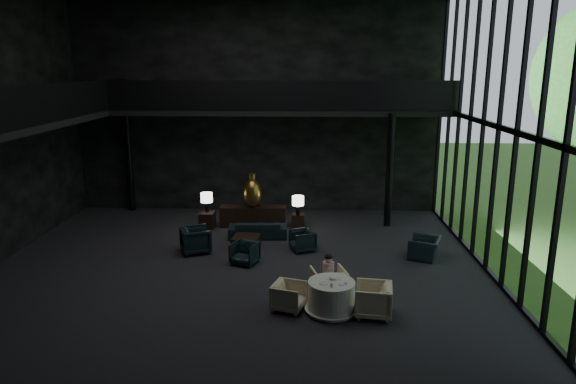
{
  "coord_description": "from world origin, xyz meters",
  "views": [
    {
      "loc": [
        1.86,
        -13.72,
        5.54
      ],
      "look_at": [
        1.37,
        0.5,
        2.06
      ],
      "focal_mm": 32.0,
      "sensor_mm": 36.0,
      "label": 1
    }
  ],
  "objects_px": {
    "side_table_left": "(207,220)",
    "lounge_armchair_west": "(196,237)",
    "window_armchair": "(425,246)",
    "coffee_table": "(246,242)",
    "dining_chair_west": "(289,296)",
    "side_table_right": "(298,220)",
    "lounge_armchair_east": "(302,240)",
    "sofa": "(258,227)",
    "table_lamp_right": "(298,202)",
    "child": "(328,266)",
    "console": "(253,216)",
    "lounge_armchair_south": "(245,253)",
    "dining_chair_east": "(373,297)",
    "table_lamp_left": "(207,198)",
    "dining_chair_north": "(329,281)",
    "dining_table": "(331,299)"
  },
  "relations": [
    {
      "from": "side_table_left",
      "to": "dining_table",
      "type": "distance_m",
      "value": 7.45
    },
    {
      "from": "side_table_right",
      "to": "lounge_armchair_west",
      "type": "height_order",
      "value": "lounge_armchair_west"
    },
    {
      "from": "table_lamp_right",
      "to": "dining_chair_west",
      "type": "height_order",
      "value": "table_lamp_right"
    },
    {
      "from": "lounge_armchair_west",
      "to": "child",
      "type": "distance_m",
      "value": 4.87
    },
    {
      "from": "side_table_right",
      "to": "window_armchair",
      "type": "xyz_separation_m",
      "value": [
        3.8,
        -2.88,
        0.13
      ]
    },
    {
      "from": "lounge_armchair_south",
      "to": "dining_chair_west",
      "type": "distance_m",
      "value": 3.13
    },
    {
      "from": "lounge_armchair_east",
      "to": "window_armchair",
      "type": "height_order",
      "value": "window_armchair"
    },
    {
      "from": "console",
      "to": "side_table_left",
      "type": "distance_m",
      "value": 1.62
    },
    {
      "from": "coffee_table",
      "to": "dining_chair_north",
      "type": "xyz_separation_m",
      "value": [
        2.45,
        -3.51,
        0.24
      ]
    },
    {
      "from": "table_lamp_right",
      "to": "dining_chair_west",
      "type": "xyz_separation_m",
      "value": [
        -0.12,
        -6.17,
        -0.66
      ]
    },
    {
      "from": "side_table_right",
      "to": "table_lamp_right",
      "type": "height_order",
      "value": "table_lamp_right"
    },
    {
      "from": "side_table_right",
      "to": "side_table_left",
      "type": "bearing_deg",
      "value": -176.37
    },
    {
      "from": "sofa",
      "to": "coffee_table",
      "type": "distance_m",
      "value": 1.03
    },
    {
      "from": "dining_table",
      "to": "child",
      "type": "distance_m",
      "value": 1.04
    },
    {
      "from": "coffee_table",
      "to": "dining_chair_north",
      "type": "height_order",
      "value": "dining_chair_north"
    },
    {
      "from": "table_lamp_right",
      "to": "dining_chair_east",
      "type": "distance_m",
      "value": 6.68
    },
    {
      "from": "side_table_right",
      "to": "window_armchair",
      "type": "relative_size",
      "value": 0.58
    },
    {
      "from": "coffee_table",
      "to": "table_lamp_left",
      "type": "bearing_deg",
      "value": 128.78
    },
    {
      "from": "side_table_right",
      "to": "dining_chair_north",
      "type": "bearing_deg",
      "value": -81.47
    },
    {
      "from": "side_table_right",
      "to": "lounge_armchair_west",
      "type": "relative_size",
      "value": 0.52
    },
    {
      "from": "lounge_armchair_west",
      "to": "lounge_armchair_south",
      "type": "distance_m",
      "value": 1.85
    },
    {
      "from": "console",
      "to": "coffee_table",
      "type": "relative_size",
      "value": 2.89
    },
    {
      "from": "lounge_armchair_south",
      "to": "window_armchair",
      "type": "relative_size",
      "value": 0.75
    },
    {
      "from": "console",
      "to": "table_lamp_right",
      "type": "height_order",
      "value": "table_lamp_right"
    },
    {
      "from": "side_table_right",
      "to": "dining_chair_west",
      "type": "bearing_deg",
      "value": -91.06
    },
    {
      "from": "coffee_table",
      "to": "dining_table",
      "type": "bearing_deg",
      "value": -60.2
    },
    {
      "from": "dining_chair_north",
      "to": "side_table_right",
      "type": "bearing_deg",
      "value": -96.38
    },
    {
      "from": "window_armchair",
      "to": "dining_chair_north",
      "type": "height_order",
      "value": "dining_chair_north"
    },
    {
      "from": "lounge_armchair_east",
      "to": "child",
      "type": "relative_size",
      "value": 1.07
    },
    {
      "from": "child",
      "to": "dining_chair_north",
      "type": "bearing_deg",
      "value": 93.31
    },
    {
      "from": "lounge_armchair_west",
      "to": "window_armchair",
      "type": "bearing_deg",
      "value": -114.6
    },
    {
      "from": "table_lamp_left",
      "to": "dining_chair_west",
      "type": "xyz_separation_m",
      "value": [
        3.08,
        -6.21,
        -0.73
      ]
    },
    {
      "from": "side_table_left",
      "to": "window_armchair",
      "type": "xyz_separation_m",
      "value": [
        7.0,
        -2.67,
        0.09
      ]
    },
    {
      "from": "side_table_right",
      "to": "child",
      "type": "relative_size",
      "value": 0.81
    },
    {
      "from": "side_table_left",
      "to": "dining_chair_west",
      "type": "height_order",
      "value": "dining_chair_west"
    },
    {
      "from": "lounge_armchair_south",
      "to": "dining_chair_east",
      "type": "relative_size",
      "value": 0.72
    },
    {
      "from": "side_table_right",
      "to": "lounge_armchair_south",
      "type": "distance_m",
      "value": 3.83
    },
    {
      "from": "sofa",
      "to": "side_table_right",
      "type": "bearing_deg",
      "value": -141.89
    },
    {
      "from": "coffee_table",
      "to": "dining_chair_west",
      "type": "distance_m",
      "value": 4.48
    },
    {
      "from": "console",
      "to": "table_lamp_right",
      "type": "xyz_separation_m",
      "value": [
        1.6,
        -0.23,
        0.62
      ]
    },
    {
      "from": "sofa",
      "to": "dining_chair_north",
      "type": "relative_size",
      "value": 2.11
    },
    {
      "from": "console",
      "to": "coffee_table",
      "type": "xyz_separation_m",
      "value": [
        -0.0,
        -2.18,
        -0.19
      ]
    },
    {
      "from": "side_table_left",
      "to": "lounge_armchair_west",
      "type": "bearing_deg",
      "value": -87.3
    },
    {
      "from": "sofa",
      "to": "dining_chair_west",
      "type": "xyz_separation_m",
      "value": [
        1.2,
        -5.19,
        -0.02
      ]
    },
    {
      "from": "window_armchair",
      "to": "coffee_table",
      "type": "distance_m",
      "value": 5.46
    },
    {
      "from": "table_lamp_right",
      "to": "window_armchair",
      "type": "bearing_deg",
      "value": -35.34
    },
    {
      "from": "lounge_armchair_east",
      "to": "window_armchair",
      "type": "bearing_deg",
      "value": 61.75
    },
    {
      "from": "dining_chair_west",
      "to": "table_lamp_left",
      "type": "bearing_deg",
      "value": 43.88
    },
    {
      "from": "side_table_left",
      "to": "lounge_armchair_west",
      "type": "xyz_separation_m",
      "value": [
        0.11,
        -2.42,
        0.2
      ]
    },
    {
      "from": "side_table_right",
      "to": "dining_chair_west",
      "type": "distance_m",
      "value": 6.35
    }
  ]
}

